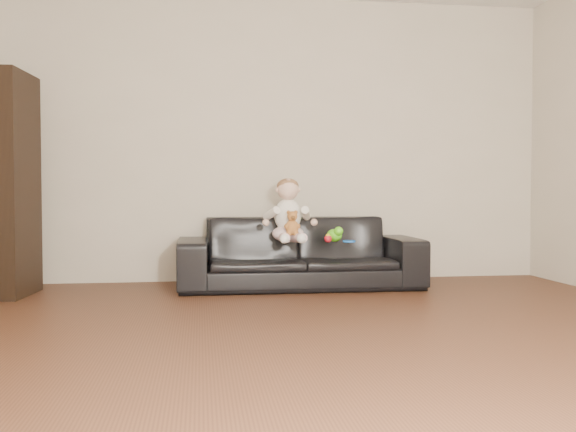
{
  "coord_description": "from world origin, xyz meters",
  "views": [
    {
      "loc": [
        -0.71,
        -3.15,
        0.8
      ],
      "look_at": [
        0.01,
        2.15,
        0.61
      ],
      "focal_mm": 40.0,
      "sensor_mm": 36.0,
      "label": 1
    }
  ],
  "objects": [
    {
      "name": "toy_blue_disc",
      "position": [
        0.52,
        2.1,
        0.4
      ],
      "size": [
        0.12,
        0.12,
        0.01
      ],
      "primitive_type": "cylinder",
      "rotation": [
        0.0,
        0.0,
        0.11
      ],
      "color": "blue",
      "rests_on": "sofa"
    },
    {
      "name": "floor",
      "position": [
        0.0,
        0.0,
        0.0
      ],
      "size": [
        5.5,
        5.5,
        0.0
      ],
      "primitive_type": "plane",
      "color": "#4B2A1A",
      "rests_on": "ground"
    },
    {
      "name": "toy_rattle",
      "position": [
        0.34,
        2.07,
        0.43
      ],
      "size": [
        0.07,
        0.07,
        0.06
      ],
      "primitive_type": "sphere",
      "rotation": [
        0.0,
        0.0,
        -0.14
      ],
      "color": "red",
      "rests_on": "sofa"
    },
    {
      "name": "toy_green",
      "position": [
        0.41,
        2.15,
        0.45
      ],
      "size": [
        0.14,
        0.16,
        0.11
      ],
      "primitive_type": "ellipsoid",
      "rotation": [
        0.0,
        0.0,
        0.04
      ],
      "color": "#5EE51A",
      "rests_on": "sofa"
    },
    {
      "name": "sofa",
      "position": [
        0.12,
        2.25,
        0.3
      ],
      "size": [
        2.05,
        0.81,
        0.6
      ],
      "primitive_type": "imported",
      "rotation": [
        0.0,
        0.0,
        -0.0
      ],
      "color": "black",
      "rests_on": "floor"
    },
    {
      "name": "wall_back",
      "position": [
        0.0,
        2.75,
        1.3
      ],
      "size": [
        5.0,
        0.0,
        5.0
      ],
      "primitive_type": "plane",
      "rotation": [
        1.57,
        0.0,
        0.0
      ],
      "color": "beige",
      "rests_on": "ground"
    },
    {
      "name": "shelf_item",
      "position": [
        -2.24,
        2.11,
        1.26
      ],
      "size": [
        0.2,
        0.27,
        0.28
      ],
      "primitive_type": "cube",
      "rotation": [
        0.0,
        0.0,
        -0.09
      ],
      "color": "silver",
      "rests_on": "cabinet"
    },
    {
      "name": "baby",
      "position": [
        0.01,
        2.14,
        0.63
      ],
      "size": [
        0.37,
        0.46,
        0.53
      ],
      "rotation": [
        0.0,
        0.0,
        0.1
      ],
      "color": "#F6D0D3",
      "rests_on": "sofa"
    },
    {
      "name": "cabinet",
      "position": [
        -2.26,
        2.11,
        0.87
      ],
      "size": [
        0.49,
        0.64,
        1.74
      ],
      "primitive_type": "cube",
      "rotation": [
        0.0,
        0.0,
        -0.09
      ],
      "color": "black",
      "rests_on": "floor"
    },
    {
      "name": "teddy_bear",
      "position": [
        0.02,
        1.97,
        0.56
      ],
      "size": [
        0.13,
        0.13,
        0.2
      ],
      "rotation": [
        0.0,
        0.0,
        0.28
      ],
      "color": "#A5662F",
      "rests_on": "sofa"
    }
  ]
}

